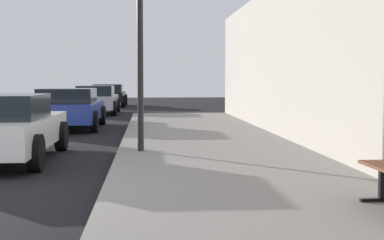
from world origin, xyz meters
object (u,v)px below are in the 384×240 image
(car_blue, at_px, (69,108))
(car_white, at_px, (1,127))
(car_black, at_px, (109,95))
(street_lamp, at_px, (140,0))
(car_silver, at_px, (96,99))

(car_blue, bearing_deg, car_white, -92.38)
(car_black, bearing_deg, car_blue, -90.94)
(street_lamp, relative_size, car_blue, 0.97)
(car_black, bearing_deg, street_lamp, -84.24)
(street_lamp, relative_size, car_white, 0.99)
(street_lamp, distance_m, car_white, 3.59)
(street_lamp, xyz_separation_m, car_silver, (-2.19, 14.22, -2.43))
(car_blue, height_order, car_black, same)
(car_white, bearing_deg, car_black, 88.59)
(car_white, relative_size, car_black, 1.01)
(car_white, height_order, car_silver, same)
(car_white, relative_size, car_blue, 0.98)
(car_blue, distance_m, car_silver, 7.48)
(street_lamp, bearing_deg, car_black, 95.76)
(street_lamp, bearing_deg, car_blue, 109.28)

